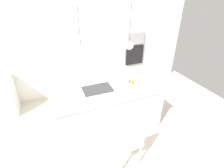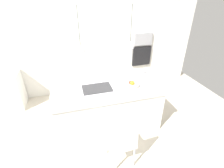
{
  "view_description": "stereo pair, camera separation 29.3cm",
  "coord_description": "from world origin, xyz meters",
  "px_view_note": "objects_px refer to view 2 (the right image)",
  "views": [
    {
      "loc": [
        -0.93,
        -2.59,
        2.56
      ],
      "look_at": [
        0.1,
        0.0,
        1.0
      ],
      "focal_mm": 26.44,
      "sensor_mm": 36.0,
      "label": 1
    },
    {
      "loc": [
        -0.65,
        -2.69,
        2.56
      ],
      "look_at": [
        0.1,
        0.0,
        1.0
      ],
      "focal_mm": 26.44,
      "sensor_mm": 36.0,
      "label": 2
    }
  ],
  "objects_px": {
    "fruit_bowl": "(132,84)",
    "oven": "(141,56)",
    "microwave": "(143,39)",
    "chair_near": "(122,141)"
  },
  "relations": [
    {
      "from": "fruit_bowl",
      "to": "microwave",
      "type": "relative_size",
      "value": 0.54
    },
    {
      "from": "oven",
      "to": "chair_near",
      "type": "xyz_separation_m",
      "value": [
        -1.46,
        -2.55,
        -0.39
      ]
    },
    {
      "from": "fruit_bowl",
      "to": "oven",
      "type": "xyz_separation_m",
      "value": [
        0.98,
        1.68,
        -0.09
      ]
    },
    {
      "from": "fruit_bowl",
      "to": "microwave",
      "type": "bearing_deg",
      "value": 59.89
    },
    {
      "from": "microwave",
      "to": "oven",
      "type": "bearing_deg",
      "value": 0.0
    },
    {
      "from": "fruit_bowl",
      "to": "oven",
      "type": "relative_size",
      "value": 0.52
    },
    {
      "from": "microwave",
      "to": "oven",
      "type": "height_order",
      "value": "microwave"
    },
    {
      "from": "fruit_bowl",
      "to": "microwave",
      "type": "distance_m",
      "value": 1.99
    },
    {
      "from": "chair_near",
      "to": "fruit_bowl",
      "type": "bearing_deg",
      "value": 60.85
    },
    {
      "from": "microwave",
      "to": "oven",
      "type": "distance_m",
      "value": 0.5
    }
  ]
}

